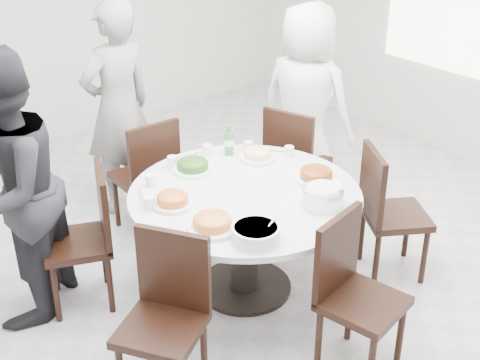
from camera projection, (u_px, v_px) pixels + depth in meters
floor at (224, 272)px, 4.78m from camera, size 6.00×6.00×0.01m
wall_back at (23, 3)px, 6.20m from camera, size 6.00×0.01×2.80m
dining_table at (245, 242)px, 4.44m from camera, size 1.50×1.50×0.75m
chair_ne at (298, 161)px, 5.33m from camera, size 0.53×0.53×0.95m
chair_n at (144, 174)px, 5.11m from camera, size 0.44×0.44×0.95m
chair_nw at (77, 240)px, 4.28m from camera, size 0.55×0.55×0.95m
chair_sw at (161, 326)px, 3.53m from camera, size 0.58×0.58×0.95m
chair_s at (364, 300)px, 3.72m from camera, size 0.49×0.49×0.95m
chair_se at (396, 213)px, 4.59m from camera, size 0.58×0.58×0.95m
diner_right at (306, 105)px, 5.44m from camera, size 0.76×0.94×1.67m
diner_middle at (118, 108)px, 5.27m from camera, size 0.66×0.46×1.74m
diner_left at (8, 192)px, 4.01m from camera, size 1.08×1.06×1.75m
dish_greens at (193, 167)px, 4.53m from camera, size 0.27×0.27×0.07m
dish_pale at (257, 156)px, 4.69m from camera, size 0.24×0.24×0.07m
dish_orange at (173, 201)px, 4.10m from camera, size 0.25×0.25×0.07m
dish_redbrown at (316, 176)px, 4.41m from camera, size 0.28×0.28×0.07m
dish_tofu at (212, 223)px, 3.86m from camera, size 0.30×0.30×0.08m
rice_bowl at (323, 197)px, 4.10m from camera, size 0.26×0.26×0.11m
soup_bowl at (256, 233)px, 3.75m from camera, size 0.28×0.28×0.09m
beverage_bottle at (229, 140)px, 4.73m from camera, size 0.06×0.06×0.22m
tea_cups at (189, 155)px, 4.67m from camera, size 0.07×0.07×0.08m
chopsticks at (188, 156)px, 4.75m from camera, size 0.24×0.04×0.01m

